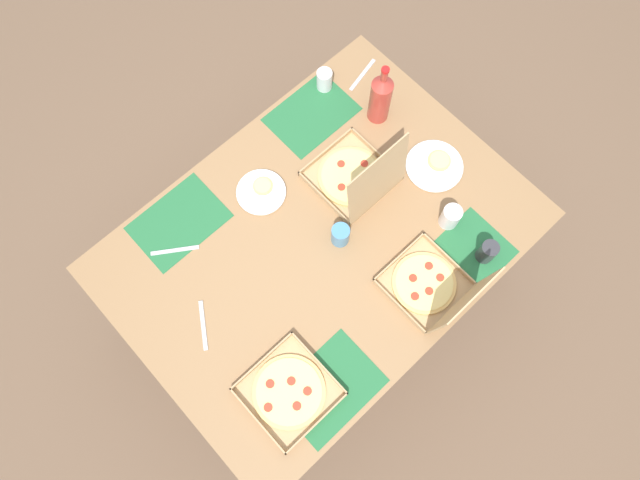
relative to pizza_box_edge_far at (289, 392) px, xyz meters
The scene contains 19 objects.
ground_plane 0.96m from the pizza_box_edge_far, 143.79° to the right, with size 6.00×6.00×0.00m, color brown.
dining_table 0.60m from the pizza_box_edge_far, 143.79° to the right, with size 1.61×1.18×0.74m.
placemat_near_left 1.15m from the pizza_box_edge_far, 136.72° to the right, with size 0.36×0.26×0.00m, color #236638.
placemat_near_right 0.80m from the pizza_box_edge_far, 98.39° to the right, with size 0.36×0.26×0.00m, color #236638.
placemat_far_left 0.85m from the pizza_box_edge_far, behind, with size 0.36×0.26×0.00m, color #236638.
placemat_far_right 0.15m from the pizza_box_edge_far, 142.10° to the left, with size 0.36×0.26×0.00m, color #236638.
pizza_box_edge_far is the anchor object (origin of this frame).
pizza_box_center 0.66m from the pizza_box_edge_far, behind, with size 0.28×0.31×0.32m.
pizza_box_corner_right 0.87m from the pizza_box_edge_far, 150.20° to the right, with size 0.31×0.31×0.34m.
plate_far_left 0.80m from the pizza_box_edge_far, 123.80° to the right, with size 0.20×0.20×0.03m.
plate_near_left 1.08m from the pizza_box_edge_far, 165.90° to the right, with size 0.24×0.24×0.03m.
soda_bottle 1.21m from the pizza_box_edge_far, 150.22° to the right, with size 0.09×0.09×0.32m.
cup_spare 0.62m from the pizza_box_edge_far, 150.95° to the right, with size 0.07×0.07×0.10m, color teal.
cup_clear_right 1.30m from the pizza_box_edge_far, 138.72° to the right, with size 0.07×0.07×0.10m, color silver.
cup_dark 0.91m from the pizza_box_edge_far, behind, with size 0.07×0.07×0.11m, color #333338.
cup_clear_left 0.91m from the pizza_box_edge_far, behind, with size 0.08×0.08×0.11m, color silver.
fork_by_near_left 0.71m from the pizza_box_edge_far, 92.49° to the right, with size 0.19×0.02×0.01m, color #B7B7BC.
fork_by_far_right 0.41m from the pizza_box_edge_far, 79.40° to the right, with size 0.19×0.02×0.01m, color #B7B7BC.
fork_by_far_left 1.38m from the pizza_box_edge_far, 145.41° to the right, with size 0.19×0.02×0.01m, color #B7B7BC.
Camera 1 is at (0.49, 0.53, 2.86)m, focal length 31.67 mm.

